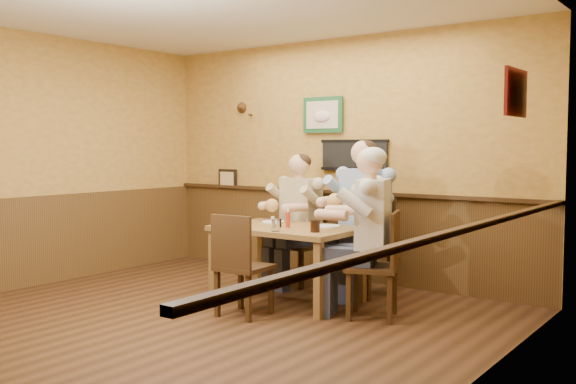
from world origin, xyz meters
name	(u,v)px	position (x,y,z in m)	size (l,w,h in m)	color
room	(209,130)	(0.13, 0.17, 1.69)	(5.02, 5.03, 2.81)	#311D0E
dining_table	(287,236)	(0.18, 1.24, 0.66)	(1.40, 0.90, 0.75)	brown
chair_back_left	(301,244)	(-0.15, 1.94, 0.46)	(0.43, 0.43, 0.92)	#3D2713
chair_back_right	(365,247)	(0.69, 1.91, 0.51)	(0.47, 0.47, 1.01)	#3D2713
chair_right_end	(372,265)	(1.19, 1.17, 0.48)	(0.45, 0.45, 0.97)	#3D2713
chair_near_side	(244,265)	(0.20, 0.55, 0.47)	(0.43, 0.43, 0.94)	#3D2713
diner_tan_shirt	(301,226)	(-0.15, 1.94, 0.66)	(0.61, 0.61, 1.32)	#CCBB8C
diner_blue_polo	(365,226)	(0.69, 1.91, 0.72)	(0.67, 0.67, 1.45)	#809AC0
diner_white_elder	(373,242)	(1.19, 1.17, 0.69)	(0.64, 0.64, 1.38)	silver
water_glass_left	(232,221)	(-0.29, 0.93, 0.80)	(0.07, 0.07, 0.11)	silver
water_glass_mid	(276,225)	(0.31, 0.88, 0.81)	(0.08, 0.08, 0.12)	silver
cola_tumbler	(315,226)	(0.65, 1.05, 0.81)	(0.09, 0.09, 0.12)	black
hot_sauce_bottle	(288,219)	(0.23, 1.18, 0.84)	(0.04, 0.04, 0.17)	#B22F13
salt_shaker	(273,221)	(-0.02, 1.26, 0.79)	(0.03, 0.03, 0.09)	silver
pepper_shaker	(280,223)	(0.17, 1.14, 0.79)	(0.03, 0.03, 0.09)	black
plate_far_left	(273,222)	(-0.14, 1.43, 0.76)	(0.24, 0.24, 0.02)	white
plate_far_right	(328,226)	(0.53, 1.46, 0.76)	(0.24, 0.24, 0.02)	silver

